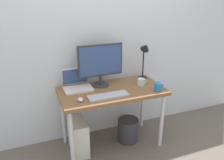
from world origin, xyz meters
TOP-DOWN VIEW (x-y plane):
  - ground_plane at (0.00, 0.00)m, footprint 6.00×6.00m
  - back_wall at (0.00, 0.37)m, footprint 4.40×0.04m
  - desk at (0.00, 0.00)m, footprint 1.20×0.61m
  - monitor at (-0.08, 0.17)m, footprint 0.53×0.20m
  - laptop at (-0.36, 0.19)m, footprint 0.32×0.27m
  - desk_lamp at (0.50, 0.17)m, footprint 0.11×0.16m
  - keyboard at (-0.11, -0.17)m, footprint 0.44×0.14m
  - mouse at (-0.41, -0.15)m, footprint 0.06×0.09m
  - coffee_mug at (0.47, -0.22)m, footprint 0.11×0.08m
  - glass_cup at (0.38, 0.01)m, footprint 0.12×0.09m
  - computer_tower at (-0.42, 0.01)m, footprint 0.18×0.36m
  - wastebasket at (0.22, -0.00)m, footprint 0.26×0.26m

SIDE VIEW (x-z plane):
  - ground_plane at x=0.00m, z-range 0.00..0.00m
  - wastebasket at x=0.22m, z-range 0.00..0.30m
  - computer_tower at x=-0.42m, z-range 0.00..0.42m
  - desk at x=0.00m, z-range 0.29..1.03m
  - keyboard at x=-0.11m, z-range 0.74..0.77m
  - mouse at x=-0.41m, z-range 0.74..0.78m
  - glass_cup at x=0.38m, z-range 0.74..0.82m
  - coffee_mug at x=0.47m, z-range 0.74..0.84m
  - laptop at x=-0.36m, z-range 0.69..0.91m
  - monitor at x=-0.08m, z-range 0.77..1.27m
  - desk_lamp at x=0.50m, z-range 0.85..1.33m
  - back_wall at x=0.00m, z-range 0.00..2.60m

